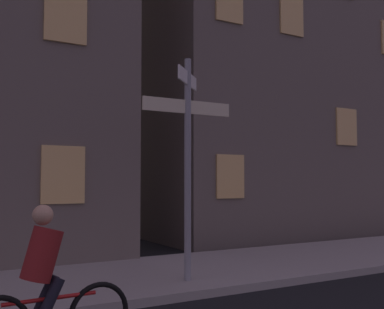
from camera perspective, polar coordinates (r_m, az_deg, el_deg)
The scene contains 4 objects.
sidewalk_kerb at distance 9.38m, azimuth -1.71°, elevation -14.33°, with size 40.00×3.48×0.14m, color #9E9991.
signpost at distance 8.20m, azimuth -0.54°, elevation 0.72°, with size 1.75×0.80×3.90m.
cyclist at distance 5.35m, azimuth -17.48°, elevation -15.14°, with size 1.82×0.35×1.61m.
building_right_block at distance 18.93m, azimuth 5.68°, elevation 10.59°, with size 9.18×8.85×12.83m.
Camera 1 is at (-4.34, -0.85, 1.85)m, focal length 43.43 mm.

